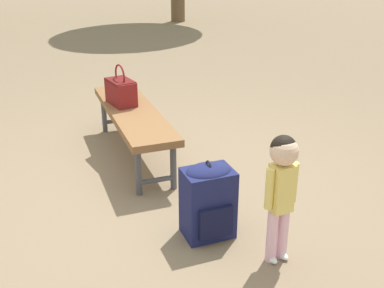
{
  "coord_description": "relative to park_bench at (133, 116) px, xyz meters",
  "views": [
    {
      "loc": [
        2.78,
        -1.73,
        1.84
      ],
      "look_at": [
        0.14,
        0.08,
        0.45
      ],
      "focal_mm": 44.65,
      "sensor_mm": 36.0,
      "label": 1
    }
  ],
  "objects": [
    {
      "name": "ground_plane",
      "position": [
        0.78,
        -0.08,
        -0.39
      ],
      "size": [
        40.0,
        40.0,
        0.0
      ],
      "primitive_type": "plane",
      "color": "#7F6B51",
      "rests_on": "ground"
    },
    {
      "name": "child_standing",
      "position": [
        1.83,
        0.0,
        0.15
      ],
      "size": [
        0.17,
        0.22,
        0.82
      ],
      "color": "#E5B2C6",
      "rests_on": "ground"
    },
    {
      "name": "park_bench",
      "position": [
        0.0,
        0.0,
        0.0
      ],
      "size": [
        1.65,
        0.78,
        0.45
      ],
      "color": "brown",
      "rests_on": "ground"
    },
    {
      "name": "handbag",
      "position": [
        -0.2,
        -0.01,
        0.18
      ],
      "size": [
        0.33,
        0.2,
        0.37
      ],
      "color": "maroon",
      "rests_on": "park_bench"
    },
    {
      "name": "backpack_large",
      "position": [
        1.38,
        -0.19,
        -0.12
      ],
      "size": [
        0.33,
        0.37,
        0.55
      ],
      "color": "#191E4C",
      "rests_on": "ground"
    }
  ]
}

